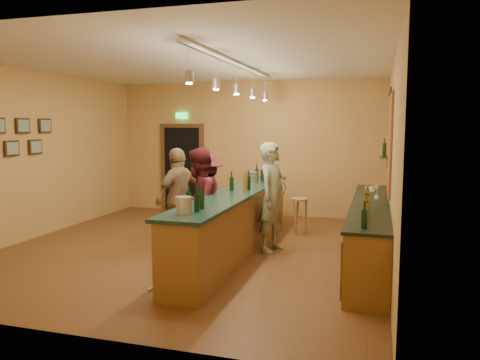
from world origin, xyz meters
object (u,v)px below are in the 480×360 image
(customer_c, at_px, (207,197))
(tasting_bar, at_px, (236,218))
(bar_stool, at_px, (299,205))
(back_counter, at_px, (370,230))
(customer_a, at_px, (199,202))
(customer_b, at_px, (179,198))
(bartender, at_px, (273,197))

(customer_c, bearing_deg, tasting_bar, 29.66)
(tasting_bar, height_order, bar_stool, tasting_bar)
(back_counter, height_order, bar_stool, back_counter)
(customer_a, relative_size, customer_b, 1.01)
(back_counter, bearing_deg, customer_c, 167.88)
(customer_b, bearing_deg, customer_a, 75.03)
(customer_b, relative_size, customer_c, 1.09)
(bartender, height_order, customer_b, bartender)
(back_counter, distance_m, tasting_bar, 2.19)
(tasting_bar, relative_size, bartender, 2.72)
(tasting_bar, xyz_separation_m, customer_b, (-1.08, 0.08, 0.28))
(customer_c, bearing_deg, back_counter, 62.37)
(customer_c, height_order, bar_stool, customer_c)
(customer_a, height_order, bar_stool, customer_a)
(back_counter, xyz_separation_m, bartender, (-1.63, 0.13, 0.45))
(back_counter, height_order, customer_a, customer_a)
(tasting_bar, height_order, customer_a, customer_a)
(back_counter, relative_size, customer_a, 2.54)
(bartender, relative_size, customer_a, 1.04)
(bartender, relative_size, bar_stool, 2.60)
(back_counter, height_order, bartender, bartender)
(customer_b, bearing_deg, tasting_bar, 107.98)
(back_counter, relative_size, tasting_bar, 0.89)
(customer_a, bearing_deg, back_counter, 104.80)
(tasting_bar, xyz_separation_m, bartender, (0.55, 0.32, 0.33))
(bar_stool, bearing_deg, customer_c, -152.07)
(back_counter, relative_size, bartender, 2.43)
(bartender, height_order, bar_stool, bartender)
(back_counter, bearing_deg, tasting_bar, -175.25)
(bartender, height_order, customer_c, bartender)
(back_counter, relative_size, customer_b, 2.57)
(customer_a, distance_m, customer_c, 1.19)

